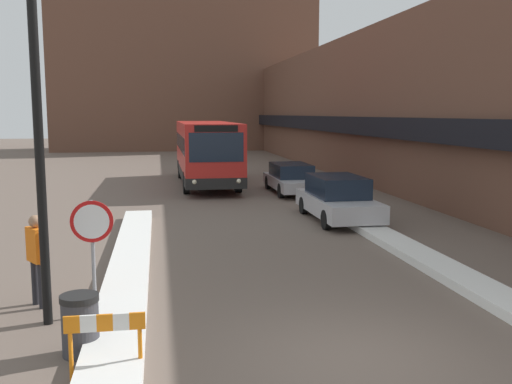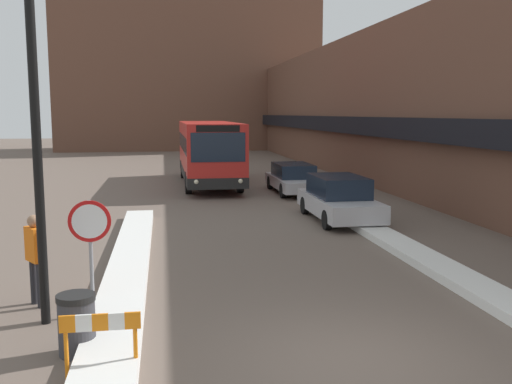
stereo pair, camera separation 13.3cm
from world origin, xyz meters
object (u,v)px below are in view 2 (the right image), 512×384
object	(u,v)px
city_bus	(209,151)
street_lamp	(52,96)
trash_bin	(77,324)
parked_car_front	(339,199)
stop_sign	(90,233)
parked_car_back	(293,178)
pedestrian	(35,251)
construction_barricade	(101,333)

from	to	relation	value
city_bus	street_lamp	xyz separation A→B (m)	(-4.14, -19.27, 2.23)
street_lamp	trash_bin	size ratio (longest dim) A/B	6.75
parked_car_front	stop_sign	bearing A→B (deg)	-131.29
parked_car_back	street_lamp	distance (m)	17.70
pedestrian	stop_sign	bearing A→B (deg)	24.09
parked_car_back	trash_bin	world-z (taller)	parked_car_back
parked_car_back	stop_sign	xyz separation A→B (m)	(-7.28, -15.26, 0.85)
city_bus	pedestrian	bearing A→B (deg)	-104.59
parked_car_front	street_lamp	size ratio (longest dim) A/B	0.73
street_lamp	trash_bin	xyz separation A→B (m)	(0.47, -1.44, -3.49)
city_bus	street_lamp	bearing A→B (deg)	-102.11
street_lamp	pedestrian	xyz separation A→B (m)	(-0.62, 1.00, -2.90)
city_bus	trash_bin	world-z (taller)	city_bus
parked_car_front	trash_bin	world-z (taller)	parked_car_front
street_lamp	parked_car_front	bearing A→B (deg)	47.85
parked_car_back	city_bus	bearing A→B (deg)	134.40
city_bus	stop_sign	bearing A→B (deg)	-100.87
city_bus	street_lamp	world-z (taller)	street_lamp
trash_bin	construction_barricade	distance (m)	1.03
construction_barricade	stop_sign	bearing A→B (deg)	99.17
city_bus	trash_bin	distance (m)	21.08
city_bus	stop_sign	distance (m)	19.32
parked_car_back	stop_sign	bearing A→B (deg)	-115.51
pedestrian	trash_bin	xyz separation A→B (m)	(1.09, -2.44, -0.59)
parked_car_front	pedestrian	xyz separation A→B (m)	(-8.40, -7.59, 0.31)
street_lamp	construction_barricade	world-z (taller)	street_lamp
parked_car_front	trash_bin	bearing A→B (deg)	-126.08
trash_bin	construction_barricade	size ratio (longest dim) A/B	0.86
city_bus	pedestrian	xyz separation A→B (m)	(-4.76, -18.28, -0.67)
parked_car_front	stop_sign	distance (m)	11.06
parked_car_back	pedestrian	size ratio (longest dim) A/B	2.73
stop_sign	city_bus	bearing A→B (deg)	79.13
city_bus	pedestrian	distance (m)	18.90
pedestrian	construction_barricade	xyz separation A→B (m)	(1.54, -3.35, -0.40)
parked_car_front	construction_barricade	xyz separation A→B (m)	(-6.85, -10.94, -0.09)
parked_car_front	parked_car_back	size ratio (longest dim) A/B	0.96
parked_car_front	parked_car_back	world-z (taller)	parked_car_front
stop_sign	street_lamp	world-z (taller)	street_lamp
parked_car_front	parked_car_back	xyz separation A→B (m)	(0.00, 6.97, -0.07)
trash_bin	stop_sign	bearing A→B (deg)	89.07
trash_bin	pedestrian	bearing A→B (deg)	114.02
parked_car_front	construction_barricade	distance (m)	12.91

